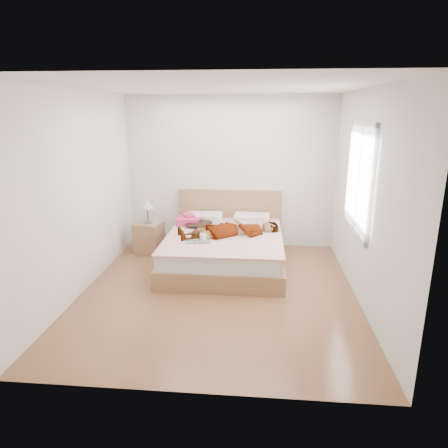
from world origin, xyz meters
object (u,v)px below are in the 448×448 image
Objects in this scene: phone at (202,215)px; plush_toy at (196,233)px; bed at (225,247)px; nightstand at (149,235)px; woman at (231,227)px; towel at (189,220)px; coffee_mug at (203,237)px; magazine at (198,241)px.

phone is 0.63m from plush_toy.
plush_toy is at bearing -146.18° from bed.
bed is 2.26× the size of nightstand.
towel is (-0.73, 0.48, -0.03)m from woman.
towel reaches higher than coffee_mug.
nightstand is (-1.42, 0.45, -0.31)m from woman.
bed is at bearing 33.82° from plush_toy.
bed reaches higher than coffee_mug.
woman is 11.77× the size of coffee_mug.
woman is 0.65m from phone.
plush_toy is (-0.01, -0.61, -0.13)m from phone.
towel is at bearing -143.14° from woman.
woman reaches higher than coffee_mug.
towel is 0.94m from magazine.
bed is at bearing 57.43° from coffee_mug.
bed reaches higher than magazine.
phone is at bearing -17.94° from towel.
bed is 0.58m from plush_toy.
magazine is at bearing -149.08° from coffee_mug.
bed is at bearing -16.18° from nightstand.
magazine is at bearing -67.15° from woman.
bed is 0.59m from coffee_mug.
magazine is 0.22m from plush_toy.
plush_toy is at bearing -36.08° from nightstand.
nightstand reaches higher than magazine.
nightstand is at bearing 163.82° from bed.
magazine is (-0.45, -0.42, -0.10)m from woman.
nightstand is (-0.92, 0.05, -0.39)m from phone.
magazine is (0.05, -0.82, -0.18)m from phone.
towel reaches higher than plush_toy.
woman is at bearing -58.81° from phone.
phone is at bearing -3.18° from nightstand.
bed is 4.89× the size of magazine.
bed reaches higher than towel.
nightstand reaches higher than woman.
coffee_mug is at bearing 30.92° from magazine.
nightstand is at bearing 143.92° from plush_toy.
phone is 0.73× the size of coffee_mug.
phone is at bearing 93.68° from magazine.
nightstand is (-0.97, 0.87, -0.21)m from magazine.
bed is 0.65m from magazine.
nightstand is at bearing -177.99° from towel.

